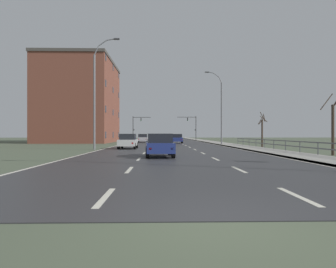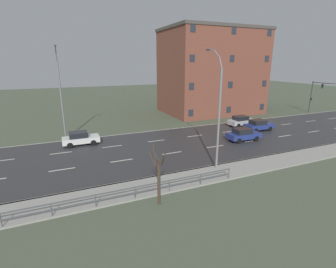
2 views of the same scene
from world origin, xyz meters
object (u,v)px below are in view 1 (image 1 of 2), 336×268
at_px(car_near_right, 128,141).
at_px(car_mid_centre, 177,138).
at_px(street_lamp_midground, 220,109).
at_px(traffic_signal_left, 136,125).
at_px(car_near_left, 143,138).
at_px(traffic_signal_right, 193,124).
at_px(car_distant, 160,138).
at_px(street_lamp_left_bank, 96,95).
at_px(car_far_right, 160,145).
at_px(brick_building, 81,102).

distance_m(car_near_right, car_mid_centre, 19.48).
distance_m(street_lamp_midground, traffic_signal_left, 34.73).
height_order(traffic_signal_left, car_near_left, traffic_signal_left).
bearing_deg(car_near_left, traffic_signal_left, 96.46).
xyz_separation_m(traffic_signal_left, car_mid_centre, (8.87, -23.66, -3.08)).
relative_size(traffic_signal_right, car_mid_centre, 1.47).
bearing_deg(car_distant, car_near_right, -97.29).
xyz_separation_m(street_lamp_left_bank, car_mid_centre, (9.17, 20.00, -4.62)).
bearing_deg(street_lamp_left_bank, car_near_left, 82.79).
height_order(street_lamp_left_bank, car_near_left, street_lamp_left_bank).
height_order(traffic_signal_left, car_near_right, traffic_signal_left).
relative_size(street_lamp_left_bank, car_mid_centre, 2.67).
height_order(street_lamp_left_bank, car_mid_centre, street_lamp_left_bank).
relative_size(traffic_signal_left, car_near_right, 1.45).
xyz_separation_m(traffic_signal_left, car_near_left, (2.81, -19.06, -3.08)).
height_order(car_far_right, brick_building, brick_building).
relative_size(car_near_left, car_mid_centre, 1.00).
bearing_deg(traffic_signal_right, car_far_right, -98.46).
bearing_deg(car_mid_centre, street_lamp_left_bank, -112.82).
bearing_deg(street_lamp_midground, brick_building, 148.76).
distance_m(street_lamp_midground, car_far_right, 23.74).
relative_size(street_lamp_midground, car_far_right, 2.48).
bearing_deg(car_near_left, car_mid_centre, -39.11).
xyz_separation_m(traffic_signal_right, car_far_right, (-8.14, -54.73, -3.19)).
height_order(street_lamp_left_bank, car_far_right, street_lamp_left_bank).
xyz_separation_m(car_distant, car_mid_centre, (2.91, -5.08, 0.00)).
distance_m(street_lamp_left_bank, car_distant, 26.26).
relative_size(street_lamp_left_bank, traffic_signal_left, 1.86).
distance_m(street_lamp_left_bank, car_near_right, 5.72).
bearing_deg(car_mid_centre, car_near_right, -106.64).
xyz_separation_m(street_lamp_left_bank, car_distant, (6.26, 25.08, -4.62)).
bearing_deg(street_lamp_left_bank, traffic_signal_right, 72.21).
xyz_separation_m(car_near_left, brick_building, (-11.82, 1.88, 6.82)).
xyz_separation_m(street_lamp_left_bank, car_near_left, (3.11, 24.60, -4.62)).
xyz_separation_m(traffic_signal_right, car_distant, (-8.23, -20.08, -3.19)).
xyz_separation_m(street_lamp_left_bank, traffic_signal_left, (0.30, 43.66, -1.54)).
xyz_separation_m(traffic_signal_right, traffic_signal_left, (-14.18, -1.49, -0.12)).
xyz_separation_m(car_near_left, car_mid_centre, (6.06, -4.60, 0.00)).
relative_size(car_distant, car_mid_centre, 0.99).
bearing_deg(traffic_signal_left, car_near_left, -81.62).
relative_size(car_far_right, car_near_left, 1.01).
bearing_deg(street_lamp_midground, car_near_right, -138.15).
xyz_separation_m(traffic_signal_right, car_near_right, (-11.48, -43.63, -3.19)).
relative_size(car_near_left, car_near_right, 1.01).
relative_size(traffic_signal_right, brick_building, 0.35).
bearing_deg(traffic_signal_right, car_near_right, -104.74).
xyz_separation_m(traffic_signal_right, car_near_left, (-11.38, -20.56, -3.19)).
relative_size(street_lamp_left_bank, traffic_signal_right, 1.82).
bearing_deg(car_mid_centre, street_lamp_midground, -52.11).
height_order(traffic_signal_right, traffic_signal_left, traffic_signal_right).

